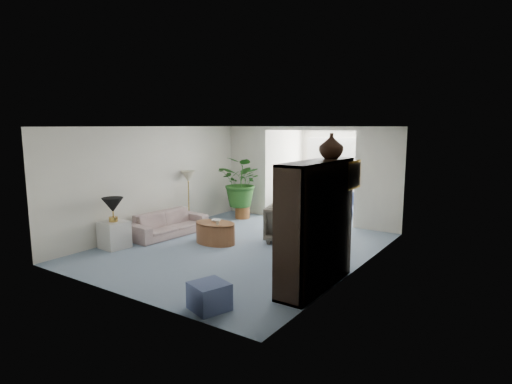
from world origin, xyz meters
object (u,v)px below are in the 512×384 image
Objects in this scene: end_table at (114,235)px; floor_lamp at (188,176)px; wingback_chair at (288,223)px; side_table_dark at (323,230)px; cabinet_urn at (331,146)px; entertainment_cabinet at (316,225)px; plant_pot at (242,212)px; table_lamp at (113,205)px; sunroom_table at (331,201)px; coffee_table at (215,233)px; sunroom_chair_blue at (345,204)px; coffee_bowl at (216,220)px; coffee_cup at (218,222)px; sunroom_chair_maroon at (297,200)px; sofa at (168,224)px; ottoman at (209,296)px; framed_picture at (354,175)px.

floor_lamp reaches higher than end_table.
side_table_dark is (0.70, 0.30, -0.11)m from wingback_chair.
side_table_dark is at bearing 38.60° from end_table.
cabinet_urn reaches higher than floor_lamp.
entertainment_cabinet is 4.85× the size of cabinet_urn.
wingback_chair is at bearing -31.63° from plant_pot.
table_lamp is at bearing 24.89° from wingback_chair.
sunroom_table is (1.50, 2.51, 0.11)m from plant_pot.
sunroom_table is (2.21, 3.89, -0.98)m from floor_lamp.
floor_lamp is 0.61× the size of side_table_dark.
coffee_table is 1.59m from wingback_chair.
coffee_bowl is at bearing 171.01° from sunroom_chair_blue.
sunroom_chair_maroon is at bearing 94.90° from coffee_cup.
end_table is 0.78× the size of sunroom_chair_maroon.
cabinet_urn is at bearing -151.54° from sunroom_chair_blue.
cabinet_urn is at bearing -9.30° from coffee_cup.
sunroom_chair_maroon is (1.30, 5.56, 0.04)m from end_table.
table_lamp is at bearing -86.41° from floor_lamp.
sunroom_chair_blue reaches higher than coffee_cup.
wingback_chair is (2.89, 0.02, -0.85)m from floor_lamp.
coffee_bowl is at bearing -76.30° from sofa.
table_lamp is 0.74× the size of side_table_dark.
coffee_table is at bearing 160.05° from entertainment_cabinet.
cabinet_urn reaches higher than coffee_table.
wingback_chair reaches higher than ottoman.
table_lamp reaches higher than sofa.
sofa is 20.00× the size of coffee_cup.
sofa is 4.71× the size of plant_pot.
sunroom_chair_blue is (2.25, 1.76, 0.19)m from plant_pot.
sunroom_chair_blue is at bearing 72.56° from coffee_table.
entertainment_cabinet is (4.55, -2.01, -0.25)m from floor_lamp.
wingback_chair reaches higher than sunroom_chair_maroon.
wingback_chair reaches higher than side_table_dark.
sofa is 1.30m from coffee_bowl.
sunroom_table is (0.59, 4.75, -0.21)m from coffee_bowl.
coffee_bowl is 0.23× the size of wingback_chair.
entertainment_cabinet is 4.20× the size of ottoman.
floor_lamp is 0.76× the size of ottoman.
table_lamp reaches higher than plant_pot.
table_lamp is at bearing -168.37° from cabinet_urn.
coffee_cup is (1.66, 1.35, -0.41)m from table_lamp.
end_table is 6.63m from sunroom_table.
plant_pot is (0.55, 3.79, -0.75)m from table_lamp.
framed_picture is 5.77m from sunroom_table.
side_table_dark is at bearing 112.33° from entertainment_cabinet.
coffee_cup is 0.24× the size of plant_pot.
side_table_dark reaches higher than coffee_bowl.
side_table_dark is (1.98, 1.19, -0.18)m from coffee_bowl.
ottoman is at bearing -117.57° from entertainment_cabinet.
coffee_bowl is 0.28× the size of sunroom_chair_maroon.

